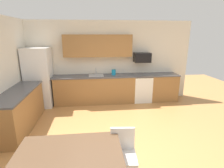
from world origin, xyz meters
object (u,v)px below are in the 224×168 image
(oven_range, at_px, (142,88))
(chair_near_table, at_px, (123,151))
(refrigerator, at_px, (39,78))
(dining_table, at_px, (69,157))
(microwave, at_px, (142,57))
(kettle, at_px, (114,72))

(oven_range, bearing_deg, chair_near_table, -110.15)
(refrigerator, xyz_separation_m, dining_table, (1.35, -3.59, -0.24))
(refrigerator, relative_size, microwave, 3.45)
(kettle, bearing_deg, chair_near_table, -94.52)
(refrigerator, relative_size, oven_range, 2.05)
(refrigerator, relative_size, kettle, 9.33)
(refrigerator, bearing_deg, oven_range, 1.36)
(oven_range, distance_m, dining_table, 4.19)
(dining_table, bearing_deg, chair_near_table, 20.12)
(refrigerator, xyz_separation_m, microwave, (3.36, 0.18, 0.57))
(dining_table, height_order, kettle, kettle)
(refrigerator, height_order, kettle, refrigerator)
(refrigerator, distance_m, chair_near_table, 3.95)
(oven_range, height_order, dining_table, oven_range)
(refrigerator, bearing_deg, dining_table, -69.43)
(refrigerator, xyz_separation_m, oven_range, (3.36, 0.08, -0.48))
(dining_table, bearing_deg, oven_range, 61.27)
(microwave, bearing_deg, kettle, -177.05)
(refrigerator, height_order, dining_table, refrigerator)
(oven_range, bearing_deg, microwave, 90.00)
(microwave, height_order, chair_near_table, microwave)
(microwave, relative_size, kettle, 2.70)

